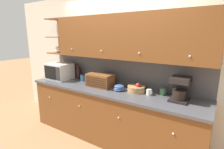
# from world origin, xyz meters

# --- Properties ---
(ground_plane) EXTENTS (24.00, 24.00, 0.00)m
(ground_plane) POSITION_xyz_m (0.00, 0.00, 0.00)
(ground_plane) COLOR #9E754C
(wall_back) EXTENTS (5.55, 0.06, 2.60)m
(wall_back) POSITION_xyz_m (0.00, 0.03, 1.30)
(wall_back) COLOR silver
(wall_back) RESTS_ON ground_plane
(counter_unit) EXTENTS (3.17, 0.68, 0.94)m
(counter_unit) POSITION_xyz_m (0.00, -0.32, 0.47)
(counter_unit) COLOR brown
(counter_unit) RESTS_ON ground_plane
(backsplash_panel) EXTENTS (3.15, 0.01, 0.51)m
(backsplash_panel) POSITION_xyz_m (0.00, -0.01, 1.20)
(backsplash_panel) COLOR #4C4C51
(backsplash_panel) RESTS_ON counter_unit
(upper_cabinets) EXTENTS (3.15, 0.36, 0.71)m
(upper_cabinets) POSITION_xyz_m (0.17, -0.17, 1.81)
(upper_cabinets) COLOR brown
(upper_cabinets) RESTS_ON backsplash_panel
(microwave) EXTENTS (0.49, 0.39, 0.33)m
(microwave) POSITION_xyz_m (-1.25, -0.31, 1.10)
(microwave) COLOR silver
(microwave) RESTS_ON counter_unit
(wine_bottle) EXTENTS (0.09, 0.09, 0.32)m
(wine_bottle) POSITION_xyz_m (-0.92, -0.10, 1.09)
(wine_bottle) COLOR black
(wine_bottle) RESTS_ON counter_unit
(storage_canister) EXTENTS (0.14, 0.14, 0.13)m
(storage_canister) POSITION_xyz_m (-0.72, -0.15, 1.01)
(storage_canister) COLOR #33567A
(storage_canister) RESTS_ON counter_unit
(mug_patterned_third) EXTENTS (0.09, 0.08, 0.09)m
(mug_patterned_third) POSITION_xyz_m (-0.54, -0.12, 0.99)
(mug_patterned_third) COLOR #B73D38
(mug_patterned_third) RESTS_ON counter_unit
(bread_box) EXTENTS (0.47, 0.27, 0.23)m
(bread_box) POSITION_xyz_m (-0.21, -0.30, 1.06)
(bread_box) COLOR brown
(bread_box) RESTS_ON counter_unit
(bowl_stack_on_counter) EXTENTS (0.19, 0.19, 0.09)m
(bowl_stack_on_counter) POSITION_xyz_m (0.19, -0.31, 0.99)
(bowl_stack_on_counter) COLOR #3D5B93
(bowl_stack_on_counter) RESTS_ON counter_unit
(fruit_basket) EXTENTS (0.29, 0.29, 0.15)m
(fruit_basket) POSITION_xyz_m (0.46, -0.21, 0.99)
(fruit_basket) COLOR #A87F4C
(fruit_basket) RESTS_ON counter_unit
(mug) EXTENTS (0.09, 0.08, 0.09)m
(mug) POSITION_xyz_m (0.69, -0.25, 0.98)
(mug) COLOR silver
(mug) RESTS_ON counter_unit
(mug_blue_second) EXTENTS (0.10, 0.09, 0.10)m
(mug_blue_second) POSITION_xyz_m (0.87, -0.12, 0.99)
(mug_blue_second) COLOR #4C845B
(mug_blue_second) RESTS_ON counter_unit
(coffee_maker) EXTENTS (0.25, 0.27, 0.34)m
(coffee_maker) POSITION_xyz_m (1.13, -0.23, 1.11)
(coffee_maker) COLOR black
(coffee_maker) RESTS_ON counter_unit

